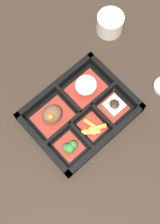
{
  "coord_description": "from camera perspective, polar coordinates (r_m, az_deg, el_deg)",
  "views": [
    {
      "loc": [
        -0.17,
        -0.18,
        0.78
      ],
      "look_at": [
        0.0,
        0.0,
        0.03
      ],
      "focal_mm": 50.0,
      "sensor_mm": 36.0,
      "label": 1
    }
  ],
  "objects": [
    {
      "name": "bowl_tofu",
      "position": [
        0.81,
        6.19,
        1.03
      ],
      "size": [
        0.06,
        0.06,
        0.04
      ],
      "color": "maroon",
      "rests_on": "bento_base"
    },
    {
      "name": "tea_cup",
      "position": [
        0.91,
        5.49,
        15.85
      ],
      "size": [
        0.07,
        0.07,
        0.06
      ],
      "color": "beige",
      "rests_on": "ground_plane"
    },
    {
      "name": "bowl_rice",
      "position": [
        0.82,
        1.1,
        4.79
      ],
      "size": [
        0.1,
        0.07,
        0.05
      ],
      "color": "maroon",
      "rests_on": "bento_base"
    },
    {
      "name": "bowl_carrots",
      "position": [
        0.79,
        2.21,
        -3.03
      ],
      "size": [
        0.07,
        0.06,
        0.02
      ],
      "color": "maroon",
      "rests_on": "bento_base"
    },
    {
      "name": "bowl_stew",
      "position": [
        0.79,
        -5.12,
        -0.54
      ],
      "size": [
        0.1,
        0.07,
        0.05
      ],
      "color": "maroon",
      "rests_on": "bento_base"
    },
    {
      "name": "bento_rim",
      "position": [
        0.8,
        0.11,
        -0.25
      ],
      "size": [
        0.26,
        0.21,
        0.04
      ],
      "color": "black",
      "rests_on": "ground_plane"
    },
    {
      "name": "bento_base",
      "position": [
        0.82,
        0.0,
        -0.43
      ],
      "size": [
        0.26,
        0.21,
        0.01
      ],
      "color": "black",
      "rests_on": "ground_plane"
    },
    {
      "name": "bowl_greens",
      "position": [
        0.78,
        -1.95,
        -6.46
      ],
      "size": [
        0.06,
        0.06,
        0.03
      ],
      "color": "maroon",
      "rests_on": "bento_base"
    },
    {
      "name": "ground_plane",
      "position": [
        0.82,
        0.0,
        -0.54
      ],
      "size": [
        3.0,
        3.0,
        0.0
      ],
      "primitive_type": "plane",
      "color": "black"
    }
  ]
}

